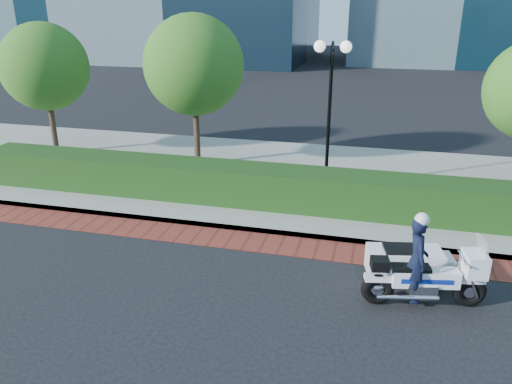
% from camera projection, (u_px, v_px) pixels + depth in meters
% --- Properties ---
extents(ground, '(120.00, 120.00, 0.00)m').
position_uv_depth(ground, '(247.00, 275.00, 10.38)').
color(ground, black).
rests_on(ground, ground).
extents(brick_strip, '(60.00, 1.00, 0.01)m').
position_uv_depth(brick_strip, '(264.00, 243.00, 11.74)').
color(brick_strip, maroon).
rests_on(brick_strip, ground).
extents(sidewalk, '(60.00, 8.00, 0.15)m').
position_uv_depth(sidewalk, '(297.00, 179.00, 15.79)').
color(sidewalk, gray).
rests_on(sidewalk, ground).
extents(hedge_main, '(18.00, 1.20, 1.00)m').
position_uv_depth(hedge_main, '(282.00, 187.00, 13.41)').
color(hedge_main, '#183311').
rests_on(hedge_main, sidewalk).
extents(lamppost, '(1.02, 0.70, 4.21)m').
position_uv_depth(lamppost, '(330.00, 93.00, 13.81)').
color(lamppost, black).
rests_on(lamppost, sidewalk).
extents(tree_a, '(3.00, 3.00, 4.58)m').
position_uv_depth(tree_a, '(44.00, 67.00, 17.20)').
color(tree_a, '#332319').
rests_on(tree_a, sidewalk).
extents(tree_b, '(3.20, 3.20, 4.89)m').
position_uv_depth(tree_b, '(194.00, 65.00, 15.85)').
color(tree_b, '#332319').
rests_on(tree_b, sidewalk).
extents(police_motorcycle, '(2.30, 1.65, 1.87)m').
position_uv_depth(police_motorcycle, '(416.00, 266.00, 9.44)').
color(police_motorcycle, black).
rests_on(police_motorcycle, ground).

